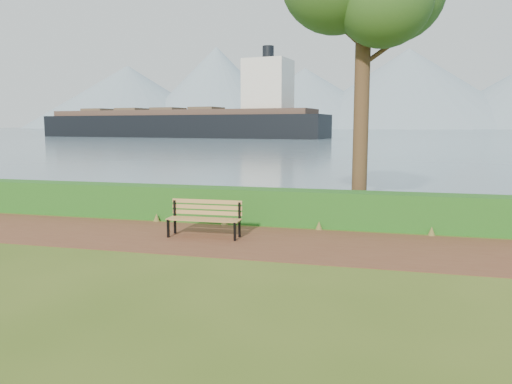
# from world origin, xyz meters

# --- Properties ---
(ground) EXTENTS (140.00, 140.00, 0.00)m
(ground) POSITION_xyz_m (0.00, 0.00, 0.00)
(ground) COLOR #3C5317
(ground) RESTS_ON ground
(path) EXTENTS (40.00, 3.40, 0.01)m
(path) POSITION_xyz_m (0.00, 0.30, 0.01)
(path) COLOR brown
(path) RESTS_ON ground
(hedge) EXTENTS (32.00, 0.85, 1.00)m
(hedge) POSITION_xyz_m (0.00, 2.60, 0.50)
(hedge) COLOR #1A4F16
(hedge) RESTS_ON ground
(water) EXTENTS (700.00, 510.00, 0.00)m
(water) POSITION_xyz_m (0.00, 260.00, 0.01)
(water) COLOR #455A70
(water) RESTS_ON ground
(mountains) EXTENTS (585.00, 190.00, 70.00)m
(mountains) POSITION_xyz_m (-9.17, 406.05, 27.70)
(mountains) COLOR gray
(mountains) RESTS_ON ground
(bench) EXTENTS (1.88, 0.61, 0.94)m
(bench) POSITION_xyz_m (-1.11, 0.51, 0.54)
(bench) COLOR black
(bench) RESTS_ON ground
(cargo_ship) EXTENTS (69.78, 20.70, 20.93)m
(cargo_ship) POSITION_xyz_m (-39.94, 94.76, 3.12)
(cargo_ship) COLOR black
(cargo_ship) RESTS_ON ground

